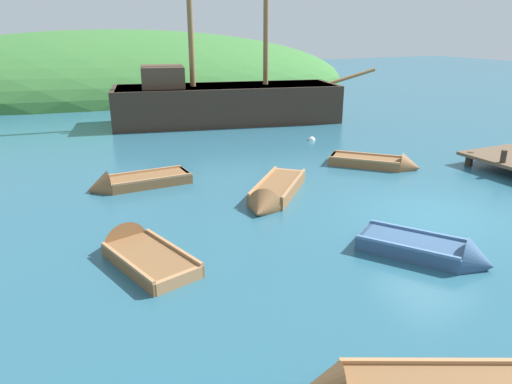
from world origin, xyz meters
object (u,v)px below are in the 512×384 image
object	(u,v)px
rowboat_outer_left	(138,254)
rowboat_portside	(433,253)
rowboat_center	(132,184)
buoy_white	(312,140)
rowboat_outer_right	(273,195)
rowboat_far	(380,164)
sailing_ship	(224,108)

from	to	relation	value
rowboat_outer_left	rowboat_portside	bearing A→B (deg)	-131.46
rowboat_portside	rowboat_center	xyz separation A→B (m)	(-5.35, 8.17, -0.02)
rowboat_outer_left	buoy_white	distance (m)	13.19
buoy_white	rowboat_outer_left	bearing A→B (deg)	-139.17
rowboat_outer_right	buoy_white	world-z (taller)	rowboat_outer_right
rowboat_far	rowboat_outer_left	bearing A→B (deg)	-114.69
rowboat_outer_right	rowboat_center	size ratio (longest dim) A/B	1.04
rowboat_outer_left	rowboat_center	distance (m)	5.30
rowboat_far	rowboat_center	bearing A→B (deg)	-144.54
rowboat_outer_right	rowboat_portside	world-z (taller)	rowboat_portside
sailing_ship	rowboat_far	bearing A→B (deg)	-66.90
rowboat_center	rowboat_far	bearing A→B (deg)	167.67
rowboat_portside	rowboat_outer_left	bearing A→B (deg)	-149.86
rowboat_outer_right	rowboat_far	world-z (taller)	rowboat_outer_right
sailing_ship	rowboat_portside	bearing A→B (deg)	-83.28
sailing_ship	rowboat_center	bearing A→B (deg)	-114.68
sailing_ship	rowboat_outer_left	distance (m)	16.61
rowboat_portside	rowboat_center	size ratio (longest dim) A/B	0.90
sailing_ship	rowboat_center	world-z (taller)	sailing_ship
rowboat_center	rowboat_far	distance (m)	9.28
rowboat_outer_left	buoy_white	bearing A→B (deg)	-65.26
sailing_ship	rowboat_outer_right	world-z (taller)	sailing_ship
rowboat_portside	rowboat_far	size ratio (longest dim) A/B	0.98
rowboat_outer_left	rowboat_portside	xyz separation A→B (m)	(6.21, -2.94, 0.03)
rowboat_far	buoy_white	distance (m)	5.00
rowboat_center	sailing_ship	bearing A→B (deg)	-129.27
rowboat_far	rowboat_portside	bearing A→B (deg)	-74.63
buoy_white	rowboat_outer_right	bearing A→B (deg)	-129.59
rowboat_outer_left	buoy_white	size ratio (longest dim) A/B	9.46
sailing_ship	rowboat_portside	distance (m)	17.64
rowboat_portside	rowboat_outer_right	bearing A→B (deg)	162.34
rowboat_center	buoy_white	distance (m)	9.73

